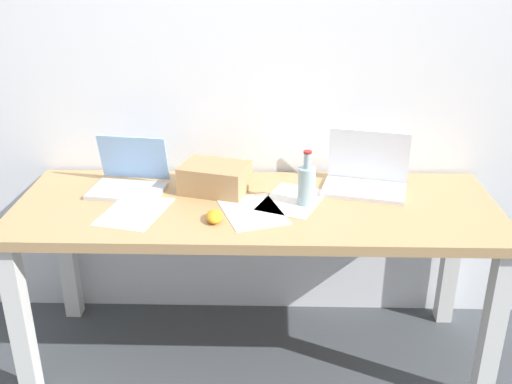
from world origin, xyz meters
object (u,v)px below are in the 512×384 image
(laptop_right, at_px, (366,177))
(computer_mouse, at_px, (214,216))
(cardboard_box, at_px, (215,178))
(beer_bottle, at_px, (306,184))
(desk, at_px, (256,225))
(laptop_left, at_px, (129,179))

(laptop_right, distance_m, computer_mouse, 0.68)
(cardboard_box, bearing_deg, beer_bottle, -17.95)
(desk, xyz_separation_m, laptop_right, (0.45, 0.16, 0.15))
(beer_bottle, relative_size, cardboard_box, 0.84)
(beer_bottle, height_order, computer_mouse, beer_bottle)
(beer_bottle, xyz_separation_m, computer_mouse, (-0.34, -0.16, -0.07))
(desk, height_order, laptop_left, laptop_left)
(laptop_left, xyz_separation_m, laptop_right, (0.97, 0.03, 0.00))
(desk, xyz_separation_m, beer_bottle, (0.19, 0.00, 0.18))
(beer_bottle, distance_m, cardboard_box, 0.39)
(computer_mouse, height_order, cardboard_box, cardboard_box)
(desk, relative_size, computer_mouse, 18.92)
(laptop_left, relative_size, laptop_right, 0.86)
(beer_bottle, bearing_deg, computer_mouse, -155.55)
(laptop_right, height_order, cardboard_box, laptop_right)
(laptop_left, relative_size, computer_mouse, 3.19)
(laptop_right, relative_size, cardboard_box, 1.42)
(laptop_right, relative_size, computer_mouse, 3.73)
(computer_mouse, relative_size, cardboard_box, 0.38)
(computer_mouse, bearing_deg, laptop_left, 137.45)
(desk, height_order, computer_mouse, computer_mouse)
(beer_bottle, distance_m, computer_mouse, 0.38)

